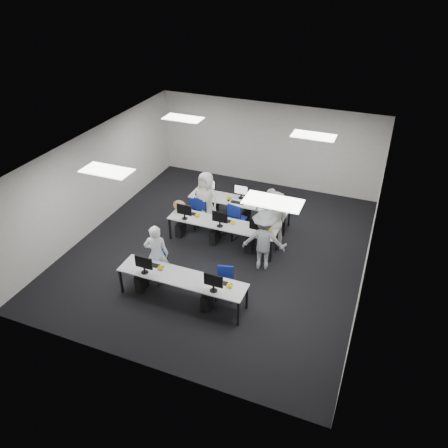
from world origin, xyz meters
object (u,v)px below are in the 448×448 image
at_px(student_0, 157,254).
at_px(student_1, 274,219).
at_px(chair_5, 203,214).
at_px(chair_6, 239,223).
at_px(desk_mid, 222,224).
at_px(chair_3, 230,227).
at_px(chair_7, 269,231).
at_px(student_2, 206,199).
at_px(desk_front, 182,278).
at_px(chair_2, 193,218).
at_px(student_3, 270,215).
at_px(chair_0, 158,271).
at_px(photographer, 264,240).
at_px(chair_1, 224,288).
at_px(chair_4, 265,235).

relative_size(student_0, student_1, 0.96).
bearing_deg(chair_5, student_0, -83.14).
distance_m(chair_5, chair_6, 1.20).
distance_m(desk_mid, student_0, 2.33).
xyz_separation_m(chair_3, chair_7, (1.10, 0.30, -0.04)).
bearing_deg(chair_3, student_2, 167.95).
bearing_deg(desk_mid, student_2, 134.41).
height_order(desk_front, desk_mid, same).
relative_size(chair_2, chair_3, 0.90).
distance_m(chair_7, student_0, 3.64).
height_order(chair_2, student_3, student_3).
bearing_deg(chair_0, chair_3, 83.27).
height_order(student_2, photographer, photographer).
relative_size(chair_5, chair_6, 1.13).
distance_m(student_0, student_1, 3.53).
bearing_deg(photographer, student_1, -99.14).
distance_m(student_1, student_3, 0.29).
bearing_deg(chair_1, chair_0, 166.25).
height_order(desk_mid, chair_2, chair_2).
height_order(desk_front, chair_2, chair_2).
xyz_separation_m(student_0, student_2, (0.03, 3.04, 0.04)).
relative_size(student_3, photographer, 0.97).
distance_m(chair_1, chair_7, 2.92).
bearing_deg(student_1, student_0, 49.79).
bearing_deg(chair_2, chair_6, 17.06).
height_order(student_1, photographer, photographer).
relative_size(chair_1, chair_7, 0.98).
bearing_deg(chair_5, chair_1, -52.62).
height_order(chair_0, chair_4, chair_0).
relative_size(chair_4, chair_6, 1.01).
bearing_deg(chair_2, chair_3, 0.23).
distance_m(chair_3, student_1, 1.43).
height_order(chair_3, student_2, student_2).
bearing_deg(student_0, chair_3, -130.00).
distance_m(chair_6, photographer, 2.04).
relative_size(desk_front, chair_5, 3.49).
bearing_deg(chair_7, chair_6, 159.91).
relative_size(chair_5, photographer, 0.53).
bearing_deg(chair_1, chair_2, 114.30).
bearing_deg(desk_front, chair_1, 28.60).
height_order(chair_2, student_2, student_2).
relative_size(desk_mid, chair_2, 3.75).
xyz_separation_m(chair_7, student_3, (0.02, -0.06, 0.58)).
bearing_deg(chair_7, student_2, 162.68).
relative_size(chair_7, student_0, 0.51).
height_order(chair_2, chair_5, chair_5).
bearing_deg(student_3, chair_2, -158.41).
height_order(desk_front, student_3, student_3).
height_order(student_1, student_3, student_1).
bearing_deg(chair_2, student_1, 3.50).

